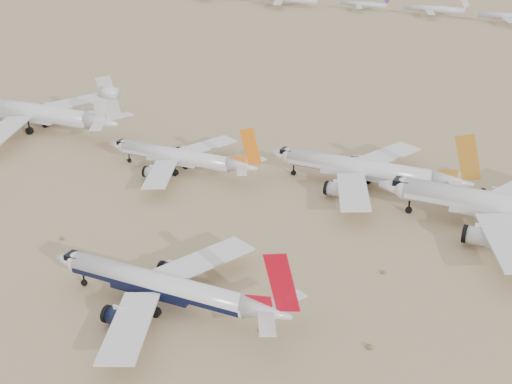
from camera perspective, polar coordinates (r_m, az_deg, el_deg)
ground at (r=137.45m, az=-9.29°, el=-8.79°), size 7000.00×7000.00×0.00m
main_airliner at (r=132.54m, az=-7.13°, el=-7.56°), size 48.89×47.76×17.25m
row2_gold_tail at (r=184.55m, az=8.93°, el=1.78°), size 52.13×50.98×18.56m
row2_orange_tail at (r=193.82m, az=-5.95°, el=2.79°), size 44.40×43.44×15.84m
row2_white_trijet at (r=235.12m, az=-16.92°, el=6.09°), size 60.14×58.78×21.31m
desert_scrub at (r=121.14m, az=-16.90°, el=-14.45°), size 261.14×121.67×0.67m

